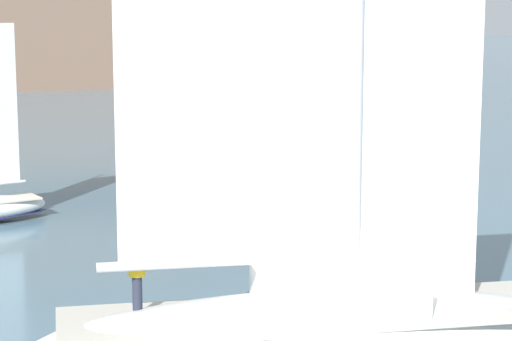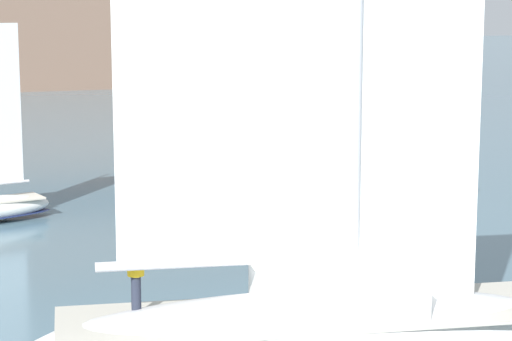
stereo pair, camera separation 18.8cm
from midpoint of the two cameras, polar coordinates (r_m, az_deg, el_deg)
name	(u,v)px [view 2 (the right image)]	position (r m, az deg, el deg)	size (l,w,h in m)	color
sailboat_main	(310,328)	(20.70, 3.35, -8.99)	(12.10, 5.29, 16.07)	silver
sailboat_moored_far_slip	(331,131)	(56.75, 4.38, 2.26)	(3.98, 6.06, 8.14)	#194C47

